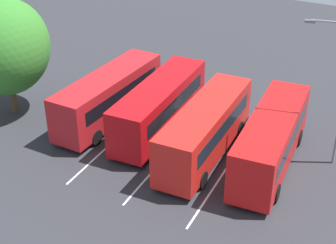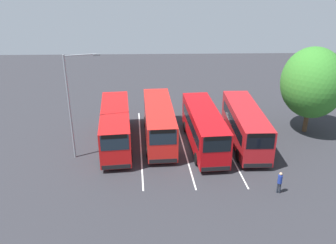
% 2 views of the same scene
% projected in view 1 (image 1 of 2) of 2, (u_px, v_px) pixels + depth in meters
% --- Properties ---
extents(ground_plane, '(71.86, 71.86, 0.00)m').
position_uv_depth(ground_plane, '(180.00, 140.00, 33.18)').
color(ground_plane, '#2B2B30').
extents(bus_far_left, '(10.17, 3.43, 3.40)m').
position_uv_depth(bus_far_left, '(271.00, 139.00, 29.72)').
color(bus_far_left, red).
rests_on(bus_far_left, ground).
extents(bus_center_left, '(10.10, 3.05, 3.40)m').
position_uv_depth(bus_center_left, '(206.00, 129.00, 30.77)').
color(bus_center_left, red).
rests_on(bus_center_left, ground).
extents(bus_center_right, '(10.13, 3.18, 3.40)m').
position_uv_depth(bus_center_right, '(160.00, 105.00, 33.47)').
color(bus_center_right, '#B70C11').
rests_on(bus_center_right, ground).
extents(bus_far_right, '(9.99, 2.65, 3.40)m').
position_uv_depth(bus_far_right, '(109.00, 95.00, 34.77)').
color(bus_far_right, '#AD191E').
rests_on(bus_far_right, ground).
extents(pedestrian, '(0.39, 0.39, 1.70)m').
position_uv_depth(pedestrian, '(157.00, 66.00, 41.46)').
color(pedestrian, '#232833').
rests_on(pedestrian, ground).
extents(depot_tree, '(6.37, 5.73, 8.34)m').
position_uv_depth(depot_tree, '(5.00, 47.00, 34.18)').
color(depot_tree, '#4C3823').
rests_on(depot_tree, ground).
extents(lane_stripe_outer_left, '(14.93, 1.11, 0.01)m').
position_uv_depth(lane_stripe_outer_left, '(235.00, 156.00, 31.53)').
color(lane_stripe_outer_left, silver).
rests_on(lane_stripe_outer_left, ground).
extents(lane_stripe_inner_left, '(14.93, 1.11, 0.01)m').
position_uv_depth(lane_stripe_inner_left, '(180.00, 140.00, 33.18)').
color(lane_stripe_inner_left, silver).
rests_on(lane_stripe_inner_left, ground).
extents(lane_stripe_inner_right, '(14.93, 1.11, 0.01)m').
position_uv_depth(lane_stripe_inner_right, '(130.00, 126.00, 34.83)').
color(lane_stripe_inner_right, silver).
rests_on(lane_stripe_inner_right, ground).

